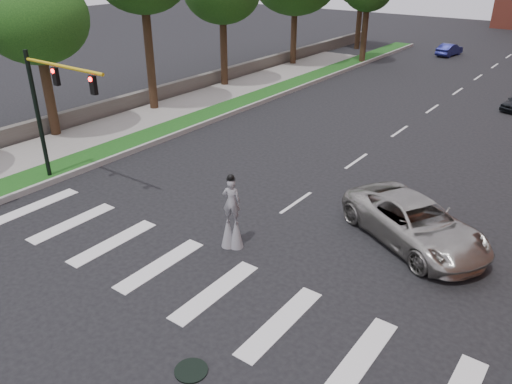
% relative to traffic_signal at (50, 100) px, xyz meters
% --- Properties ---
extents(ground_plane, '(160.00, 160.00, 0.00)m').
position_rel_traffic_signal_xyz_m(ground_plane, '(9.78, -3.00, -4.15)').
color(ground_plane, black).
rests_on(ground_plane, ground).
extents(grass_median, '(2.00, 60.00, 0.25)m').
position_rel_traffic_signal_xyz_m(grass_median, '(-1.72, 17.00, -4.03)').
color(grass_median, '#144513').
rests_on(grass_median, ground).
extents(median_curb, '(0.20, 60.00, 0.28)m').
position_rel_traffic_signal_xyz_m(median_curb, '(-0.67, 17.00, -4.01)').
color(median_curb, gray).
rests_on(median_curb, ground).
extents(sidewalk_left, '(4.00, 60.00, 0.18)m').
position_rel_traffic_signal_xyz_m(sidewalk_left, '(-4.72, 7.00, -4.06)').
color(sidewalk_left, gray).
rests_on(sidewalk_left, ground).
extents(stone_wall, '(0.50, 56.00, 1.10)m').
position_rel_traffic_signal_xyz_m(stone_wall, '(-7.22, 19.00, -3.60)').
color(stone_wall, '#504B45').
rests_on(stone_wall, ground).
extents(manhole, '(0.90, 0.90, 0.04)m').
position_rel_traffic_signal_xyz_m(manhole, '(12.78, -5.00, -4.13)').
color(manhole, black).
rests_on(manhole, ground).
extents(traffic_signal, '(5.30, 0.23, 6.20)m').
position_rel_traffic_signal_xyz_m(traffic_signal, '(0.00, 0.00, 0.00)').
color(traffic_signal, black).
rests_on(traffic_signal, ground).
extents(stilt_performer, '(0.81, 0.66, 2.98)m').
position_rel_traffic_signal_xyz_m(stilt_performer, '(9.77, 0.50, -2.96)').
color(stilt_performer, black).
rests_on(stilt_performer, ground).
extents(suv_crossing, '(6.76, 5.43, 1.71)m').
position_rel_traffic_signal_xyz_m(suv_crossing, '(15.12, 4.84, -3.30)').
color(suv_crossing, '#A3A19A').
rests_on(suv_crossing, ground).
extents(car_mid, '(1.85, 3.96, 1.26)m').
position_rel_traffic_signal_xyz_m(car_mid, '(4.56, 43.58, -3.52)').
color(car_mid, navy).
rests_on(car_mid, ground).
extents(tree_1, '(5.77, 5.77, 9.21)m').
position_rel_traffic_signal_xyz_m(tree_1, '(-6.49, 3.87, 2.56)').
color(tree_1, black).
rests_on(tree_1, ground).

